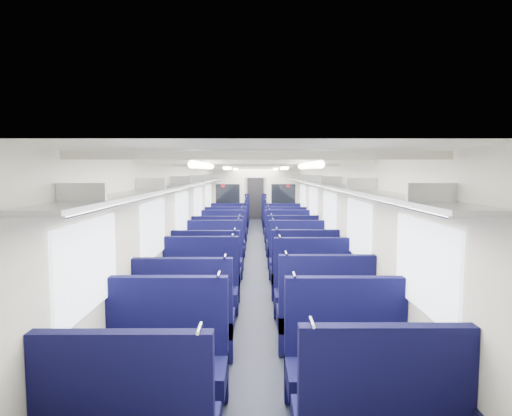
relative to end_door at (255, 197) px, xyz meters
The scene contains 39 objects.
floor 9.00m from the end_door, 90.00° to the right, with size 2.80×18.00×0.01m, color black.
ceiling 9.04m from the end_door, 90.00° to the right, with size 2.80×18.00×0.01m, color white.
wall_left 9.05m from the end_door, 98.90° to the right, with size 0.02×18.00×2.35m, color beige.
dado_left 9.07m from the end_door, 98.81° to the right, with size 0.03×17.90×0.70m, color black.
wall_right 9.05m from the end_door, 81.10° to the right, with size 0.02×18.00×2.35m, color beige.
dado_right 9.07m from the end_door, 81.19° to the right, with size 0.03×17.90×0.70m, color black.
wall_far 0.19m from the end_door, 90.00° to the left, with size 2.80×0.02×2.35m, color beige.
luggage_rack_left 9.07m from the end_door, 97.73° to the right, with size 0.36×17.40×0.18m.
luggage_rack_right 9.07m from the end_door, 82.27° to the right, with size 0.36×17.40×0.18m.
windows 9.41m from the end_door, 90.00° to the right, with size 2.78×15.60×0.75m.
ceiling_fittings 9.29m from the end_door, 90.00° to the right, with size 2.70×16.06×0.11m.
end_door is the anchor object (origin of this frame).
bulkhead 6.30m from the end_door, 90.00° to the right, with size 2.80×0.10×2.35m.
seat_2 16.19m from the end_door, 92.94° to the right, with size 1.13×0.62×1.26m.
seat_3 16.21m from the end_door, 87.06° to the right, with size 1.13×0.62×1.26m.
seat_4 15.02m from the end_door, 93.17° to the right, with size 1.13×0.62×1.26m.
seat_5 14.84m from the end_door, 86.79° to the right, with size 1.13×0.62×1.26m.
seat_6 13.72m from the end_door, 93.47° to the right, with size 1.13×0.62×1.26m.
seat_7 13.84m from the end_door, 86.56° to the right, with size 1.13×0.62×1.26m.
seat_8 12.75m from the end_door, 93.74° to the right, with size 1.13×0.62×1.26m.
seat_9 12.65m from the end_door, 86.23° to the right, with size 1.13×0.62×1.26m.
seat_10 11.55m from the end_door, 94.13° to the right, with size 1.13×0.62×1.26m.
seat_11 11.58m from the end_door, 85.88° to the right, with size 1.13×0.62×1.26m.
seat_12 10.47m from the end_door, 94.55° to the right, with size 1.13×0.62×1.26m.
seat_13 10.30m from the end_door, 85.37° to the right, with size 1.13×0.62×1.26m.
seat_14 9.29m from the end_door, 95.13° to the right, with size 1.13×0.62×1.26m.
seat_15 9.25m from the end_door, 84.84° to the right, with size 1.13×0.62×1.26m.
seat_16 8.00m from the end_door, 95.97° to the right, with size 1.13×0.62×1.26m.
seat_17 8.02m from the end_door, 84.04° to the right, with size 1.13×0.62×1.26m.
seat_18 6.96m from the end_door, 96.88° to the right, with size 1.13×0.62×1.26m.
seat_19 7.05m from the end_door, 83.21° to the right, with size 1.13×0.62×1.26m.
seat_20 4.93m from the end_door, 99.77° to the right, with size 1.13×0.62×1.26m.
seat_21 4.94m from the end_door, 80.25° to the right, with size 1.13×0.62×1.26m.
seat_22 3.89m from the end_door, 102.49° to the right, with size 1.13×0.62×1.26m.
seat_23 3.84m from the end_door, 77.35° to the right, with size 1.13×0.62×1.26m.
seat_24 2.68m from the end_door, 108.58° to the right, with size 1.13×0.62×1.26m.
seat_25 2.76m from the end_door, 72.03° to the right, with size 1.13×0.62×1.26m.
seat_26 1.71m from the end_door, 121.27° to the right, with size 1.13×0.62×1.26m.
seat_27 1.71m from the end_door, 58.68° to the right, with size 1.13×0.62×1.26m.
Camera 1 is at (-0.01, -11.02, 2.20)m, focal length 30.43 mm.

